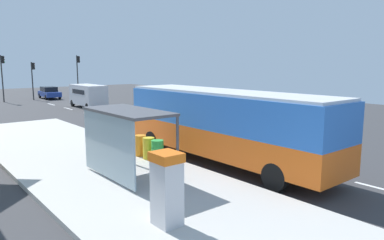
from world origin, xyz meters
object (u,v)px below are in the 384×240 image
object	(u,v)px
traffic_light_far_side	(3,71)
bus	(223,122)
ticket_machine	(167,188)
bus_shelter	(121,126)
recycling_bin_green	(158,151)
traffic_light_median	(33,75)
white_van	(88,94)
recycling_bin_yellow	(149,148)
traffic_light_near_side	(78,70)
recycling_bin_orange	(140,145)
sedan_near	(49,92)

from	to	relation	value
traffic_light_far_side	bus	bearing A→B (deg)	-87.71
ticket_machine	bus_shelter	distance (m)	4.52
recycling_bin_green	bus_shelter	bearing A→B (deg)	-157.42
ticket_machine	traffic_light_median	distance (m)	40.19
white_van	recycling_bin_green	world-z (taller)	white_van
bus_shelter	white_van	bearing A→B (deg)	69.42
recycling_bin_yellow	traffic_light_near_side	size ratio (longest dim) A/B	0.17
traffic_light_near_side	traffic_light_median	xyz separation A→B (m)	(-5.09, 1.60, -0.51)
recycling_bin_yellow	traffic_light_median	bearing A→B (deg)	82.16
recycling_bin_yellow	recycling_bin_orange	distance (m)	0.70
bus	sedan_near	bearing A→B (deg)	83.59
bus_shelter	traffic_light_near_side	bearing A→B (deg)	70.42
traffic_light_far_side	traffic_light_median	world-z (taller)	traffic_light_far_side
bus	white_van	bearing A→B (deg)	80.52
traffic_light_far_side	traffic_light_median	distance (m)	3.63
traffic_light_median	bus	bearing A→B (deg)	-93.41
ticket_machine	bus	bearing A→B (deg)	33.76
recycling_bin_green	traffic_light_near_side	xyz separation A→B (m)	(9.69, 32.55, 2.95)
traffic_light_near_side	traffic_light_median	size ratio (longest dim) A/B	1.18
white_van	recycling_bin_orange	size ratio (longest dim) A/B	5.51
recycling_bin_orange	bus_shelter	size ratio (longest dim) A/B	0.24
bus	recycling_bin_green	bearing A→B (deg)	150.40
traffic_light_far_side	recycling_bin_orange	bearing A→B (deg)	-91.96
bus	recycling_bin_orange	distance (m)	3.94
ticket_machine	recycling_bin_yellow	size ratio (longest dim) A/B	2.04
sedan_near	recycling_bin_orange	size ratio (longest dim) A/B	4.71
traffic_light_near_side	traffic_light_far_side	world-z (taller)	traffic_light_near_side
traffic_light_far_side	white_van	bearing A→B (deg)	-64.91
white_van	traffic_light_near_side	xyz separation A→B (m)	(3.29, 10.53, 2.27)
traffic_light_median	recycling_bin_green	bearing A→B (deg)	-97.68
sedan_near	recycling_bin_yellow	xyz separation A→B (m)	(-6.50, -33.65, -0.14)
sedan_near	recycling_bin_orange	xyz separation A→B (m)	(-6.50, -32.95, -0.14)
bus	ticket_machine	size ratio (longest dim) A/B	5.68
recycling_bin_orange	traffic_light_median	world-z (taller)	traffic_light_median
bus	recycling_bin_green	xyz separation A→B (m)	(-2.49, 1.41, -1.19)
white_van	traffic_light_near_side	world-z (taller)	traffic_light_near_side
sedan_near	traffic_light_far_side	bearing A→B (deg)	-169.51
recycling_bin_yellow	traffic_light_near_side	world-z (taller)	traffic_light_near_side
bus	recycling_bin_yellow	xyz separation A→B (m)	(-2.49, 2.11, -1.19)
white_van	bus_shelter	bearing A→B (deg)	-110.58
sedan_near	recycling_bin_yellow	size ratio (longest dim) A/B	4.71
recycling_bin_orange	recycling_bin_yellow	bearing A→B (deg)	-90.00
traffic_light_far_side	sedan_near	bearing A→B (deg)	10.49
ticket_machine	traffic_light_near_side	distance (m)	40.00
bus	traffic_light_near_side	size ratio (longest dim) A/B	2.01
bus	traffic_light_near_side	distance (m)	34.76
bus	recycling_bin_green	world-z (taller)	bus
bus	recycling_bin_orange	size ratio (longest dim) A/B	11.60
ticket_machine	recycling_bin_green	world-z (taller)	ticket_machine
white_van	recycling_bin_green	xyz separation A→B (m)	(-6.40, -22.02, -0.69)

